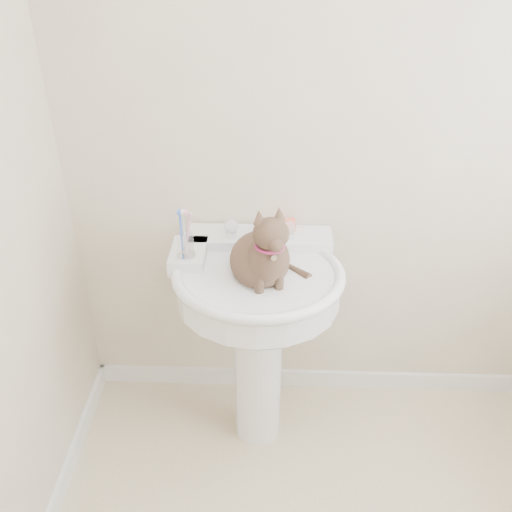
# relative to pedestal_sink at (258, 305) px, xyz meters

# --- Properties ---
(wall_back) EXTENTS (2.20, 0.00, 2.50)m
(wall_back) POSITION_rel_pedestal_sink_xyz_m (0.33, 0.29, 0.55)
(wall_back) COLOR #C1AF99
(wall_back) RESTS_ON ground
(baseboard_back) EXTENTS (2.20, 0.02, 0.09)m
(baseboard_back) POSITION_rel_pedestal_sink_xyz_m (0.33, 0.28, -0.66)
(baseboard_back) COLOR white
(baseboard_back) RESTS_ON floor
(pedestal_sink) EXTENTS (0.65, 0.64, 0.89)m
(pedestal_sink) POSITION_rel_pedestal_sink_xyz_m (0.00, 0.00, 0.00)
(pedestal_sink) COLOR white
(pedestal_sink) RESTS_ON floor
(faucet) EXTENTS (0.28, 0.12, 0.14)m
(faucet) POSITION_rel_pedestal_sink_xyz_m (0.00, 0.16, 0.24)
(faucet) COLOR silver
(faucet) RESTS_ON pedestal_sink
(soap_bar) EXTENTS (0.09, 0.06, 0.03)m
(soap_bar) POSITION_rel_pedestal_sink_xyz_m (0.09, 0.25, 0.21)
(soap_bar) COLOR #FF5739
(soap_bar) RESTS_ON pedestal_sink
(toothbrush_cup) EXTENTS (0.07, 0.07, 0.19)m
(toothbrush_cup) POSITION_rel_pedestal_sink_xyz_m (-0.26, 0.04, 0.24)
(toothbrush_cup) COLOR silver
(toothbrush_cup) RESTS_ON pedestal_sink
(cat) EXTENTS (0.24, 0.30, 0.43)m
(cat) POSITION_rel_pedestal_sink_xyz_m (0.02, -0.04, 0.24)
(cat) COLOR brown
(cat) RESTS_ON pedestal_sink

